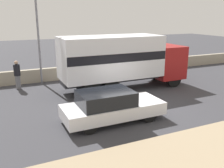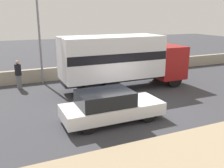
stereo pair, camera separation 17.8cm
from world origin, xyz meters
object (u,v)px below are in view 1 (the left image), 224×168
at_px(street_lamp, 37,21).
at_px(pedestrian, 17,74).
at_px(car_hatchback, 111,106).
at_px(box_truck, 121,59).

distance_m(street_lamp, pedestrian, 3.73).
xyz_separation_m(car_hatchback, pedestrian, (-3.33, 7.19, 0.23)).
bearing_deg(car_hatchback, street_lamp, 102.38).
bearing_deg(car_hatchback, pedestrian, 114.89).
distance_m(car_hatchback, pedestrian, 7.93).
xyz_separation_m(street_lamp, car_hatchback, (1.73, -7.88, -3.53)).
bearing_deg(pedestrian, street_lamp, 23.46).
bearing_deg(street_lamp, pedestrian, -156.54).
relative_size(street_lamp, car_hatchback, 1.62).
distance_m(box_truck, car_hatchback, 5.31).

